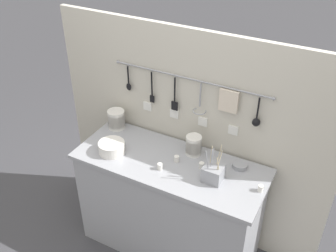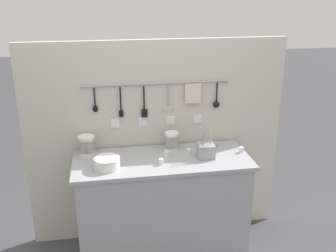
{
  "view_description": "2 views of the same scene",
  "coord_description": "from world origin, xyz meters",
  "px_view_note": "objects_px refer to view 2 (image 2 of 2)",
  "views": [
    {
      "loc": [
        1.02,
        -1.94,
        2.64
      ],
      "look_at": [
        -0.03,
        0.02,
        1.16
      ],
      "focal_mm": 42.0,
      "sensor_mm": 36.0,
      "label": 1
    },
    {
      "loc": [
        -0.43,
        -2.79,
        2.18
      ],
      "look_at": [
        0.05,
        0.01,
        1.14
      ],
      "focal_mm": 42.0,
      "sensor_mm": 36.0,
      "label": 2
    }
  ],
  "objects_px": {
    "steel_mixing_bowl": "(212,144)",
    "bowl_stack_tall_left": "(87,145)",
    "cutlery_caddy": "(205,150)",
    "cup_back_left": "(189,152)",
    "cup_centre": "(161,162)",
    "bowl_stack_back_corner": "(172,141)",
    "cup_by_caddy": "(242,150)",
    "plate_stack": "(107,163)",
    "cup_beside_plates": "(166,154)"
  },
  "relations": [
    {
      "from": "bowl_stack_back_corner",
      "to": "cup_centre",
      "type": "bearing_deg",
      "value": -115.8
    },
    {
      "from": "plate_stack",
      "to": "cup_centre",
      "type": "xyz_separation_m",
      "value": [
        0.41,
        -0.0,
        -0.02
      ]
    },
    {
      "from": "cup_back_left",
      "to": "cup_beside_plates",
      "type": "height_order",
      "value": "same"
    },
    {
      "from": "bowl_stack_tall_left",
      "to": "cup_by_caddy",
      "type": "bearing_deg",
      "value": -8.29
    },
    {
      "from": "bowl_stack_tall_left",
      "to": "cup_centre",
      "type": "height_order",
      "value": "bowl_stack_tall_left"
    },
    {
      "from": "plate_stack",
      "to": "steel_mixing_bowl",
      "type": "bearing_deg",
      "value": 17.21
    },
    {
      "from": "bowl_stack_tall_left",
      "to": "steel_mixing_bowl",
      "type": "height_order",
      "value": "bowl_stack_tall_left"
    },
    {
      "from": "bowl_stack_back_corner",
      "to": "cup_centre",
      "type": "distance_m",
      "value": 0.3
    },
    {
      "from": "bowl_stack_tall_left",
      "to": "cup_beside_plates",
      "type": "relative_size",
      "value": 3.3
    },
    {
      "from": "bowl_stack_tall_left",
      "to": "cup_centre",
      "type": "distance_m",
      "value": 0.64
    },
    {
      "from": "steel_mixing_bowl",
      "to": "bowl_stack_tall_left",
      "type": "bearing_deg",
      "value": 179.19
    },
    {
      "from": "steel_mixing_bowl",
      "to": "cup_by_caddy",
      "type": "distance_m",
      "value": 0.26
    },
    {
      "from": "bowl_stack_back_corner",
      "to": "cup_back_left",
      "type": "xyz_separation_m",
      "value": [
        0.12,
        -0.12,
        -0.05
      ]
    },
    {
      "from": "cup_by_caddy",
      "to": "cup_centre",
      "type": "bearing_deg",
      "value": -170.54
    },
    {
      "from": "plate_stack",
      "to": "cup_back_left",
      "type": "bearing_deg",
      "value": 12.14
    },
    {
      "from": "cup_by_caddy",
      "to": "cup_beside_plates",
      "type": "distance_m",
      "value": 0.62
    },
    {
      "from": "bowl_stack_back_corner",
      "to": "cup_back_left",
      "type": "relative_size",
      "value": 3.25
    },
    {
      "from": "steel_mixing_bowl",
      "to": "cup_back_left",
      "type": "relative_size",
      "value": 2.27
    },
    {
      "from": "cutlery_caddy",
      "to": "cup_by_caddy",
      "type": "distance_m",
      "value": 0.32
    },
    {
      "from": "bowl_stack_tall_left",
      "to": "cup_back_left",
      "type": "xyz_separation_m",
      "value": [
        0.81,
        -0.15,
        -0.05
      ]
    },
    {
      "from": "steel_mixing_bowl",
      "to": "cup_centre",
      "type": "xyz_separation_m",
      "value": [
        -0.48,
        -0.28,
        0.01
      ]
    },
    {
      "from": "cutlery_caddy",
      "to": "cup_by_caddy",
      "type": "height_order",
      "value": "cutlery_caddy"
    },
    {
      "from": "cutlery_caddy",
      "to": "cup_back_left",
      "type": "height_order",
      "value": "cutlery_caddy"
    },
    {
      "from": "bowl_stack_back_corner",
      "to": "cup_centre",
      "type": "xyz_separation_m",
      "value": [
        -0.13,
        -0.27,
        -0.05
      ]
    },
    {
      "from": "bowl_stack_tall_left",
      "to": "cup_by_caddy",
      "type": "distance_m",
      "value": 1.26
    },
    {
      "from": "plate_stack",
      "to": "cup_beside_plates",
      "type": "xyz_separation_m",
      "value": [
        0.47,
        0.13,
        -0.02
      ]
    },
    {
      "from": "plate_stack",
      "to": "cup_by_caddy",
      "type": "relative_size",
      "value": 4.18
    },
    {
      "from": "bowl_stack_back_corner",
      "to": "cutlery_caddy",
      "type": "bearing_deg",
      "value": -39.77
    },
    {
      "from": "cup_centre",
      "to": "cup_back_left",
      "type": "bearing_deg",
      "value": 30.26
    },
    {
      "from": "cutlery_caddy",
      "to": "cup_by_caddy",
      "type": "xyz_separation_m",
      "value": [
        0.32,
        0.04,
        -0.04
      ]
    },
    {
      "from": "cup_centre",
      "to": "cup_by_caddy",
      "type": "height_order",
      "value": "same"
    },
    {
      "from": "steel_mixing_bowl",
      "to": "cup_beside_plates",
      "type": "height_order",
      "value": "cup_beside_plates"
    },
    {
      "from": "cutlery_caddy",
      "to": "cup_beside_plates",
      "type": "height_order",
      "value": "cutlery_caddy"
    },
    {
      "from": "bowl_stack_tall_left",
      "to": "cup_beside_plates",
      "type": "distance_m",
      "value": 0.65
    },
    {
      "from": "cup_by_caddy",
      "to": "bowl_stack_back_corner",
      "type": "bearing_deg",
      "value": 164.21
    },
    {
      "from": "plate_stack",
      "to": "cup_centre",
      "type": "relative_size",
      "value": 4.18
    },
    {
      "from": "bowl_stack_back_corner",
      "to": "bowl_stack_tall_left",
      "type": "height_order",
      "value": "bowl_stack_tall_left"
    },
    {
      "from": "cup_centre",
      "to": "cutlery_caddy",
      "type": "bearing_deg",
      "value": 11.22
    },
    {
      "from": "bowl_stack_back_corner",
      "to": "cup_by_caddy",
      "type": "bearing_deg",
      "value": -15.79
    },
    {
      "from": "bowl_stack_tall_left",
      "to": "plate_stack",
      "type": "xyz_separation_m",
      "value": [
        0.15,
        -0.29,
        -0.03
      ]
    },
    {
      "from": "bowl_stack_back_corner",
      "to": "cup_back_left",
      "type": "height_order",
      "value": "bowl_stack_back_corner"
    },
    {
      "from": "cup_back_left",
      "to": "plate_stack",
      "type": "bearing_deg",
      "value": -167.86
    },
    {
      "from": "cutlery_caddy",
      "to": "cup_back_left",
      "type": "xyz_separation_m",
      "value": [
        -0.12,
        0.07,
        -0.04
      ]
    },
    {
      "from": "plate_stack",
      "to": "cup_centre",
      "type": "distance_m",
      "value": 0.41
    },
    {
      "from": "plate_stack",
      "to": "cup_back_left",
      "type": "distance_m",
      "value": 0.67
    },
    {
      "from": "steel_mixing_bowl",
      "to": "cup_back_left",
      "type": "height_order",
      "value": "cup_back_left"
    },
    {
      "from": "cup_centre",
      "to": "cup_back_left",
      "type": "distance_m",
      "value": 0.29
    },
    {
      "from": "bowl_stack_back_corner",
      "to": "steel_mixing_bowl",
      "type": "xyz_separation_m",
      "value": [
        0.35,
        0.01,
        -0.06
      ]
    },
    {
      "from": "cutlery_caddy",
      "to": "cup_back_left",
      "type": "relative_size",
      "value": 5.77
    },
    {
      "from": "bowl_stack_tall_left",
      "to": "cup_beside_plates",
      "type": "height_order",
      "value": "bowl_stack_tall_left"
    }
  ]
}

